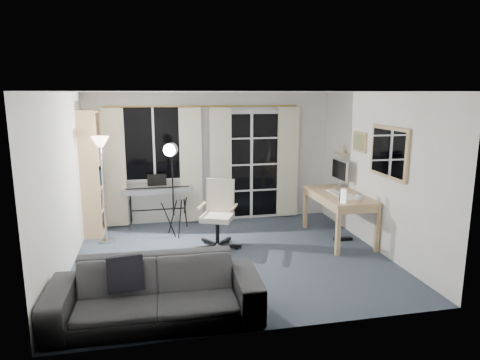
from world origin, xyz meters
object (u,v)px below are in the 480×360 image
object	(u,v)px
torchiere_lamp	(101,158)
keyboard_piano	(158,191)
desk	(339,199)
mug	(360,197)
studio_light	(171,161)
monitor	(340,171)
sofa	(155,282)
bookshelf	(91,175)
office_chair	(219,207)

from	to	relation	value
torchiere_lamp	keyboard_piano	xyz separation A→B (m)	(0.85, 0.58, -0.70)
desk	mug	bearing A→B (deg)	-78.93
keyboard_piano	studio_light	bearing A→B (deg)	-69.67
desk	monitor	world-z (taller)	monitor
studio_light	sofa	bearing A→B (deg)	-75.88
torchiere_lamp	mug	world-z (taller)	torchiere_lamp
desk	bookshelf	bearing A→B (deg)	161.99
studio_light	mug	xyz separation A→B (m)	(2.77, -1.15, -0.47)
torchiere_lamp	monitor	world-z (taller)	torchiere_lamp
desk	monitor	distance (m)	0.63
sofa	torchiere_lamp	bearing A→B (deg)	107.52
office_chair	bookshelf	bearing A→B (deg)	172.37
bookshelf	sofa	distance (m)	3.50
studio_light	monitor	bearing A→B (deg)	17.05
studio_light	desk	distance (m)	2.82
bookshelf	mug	xyz separation A→B (m)	(4.11, -1.78, -0.17)
monitor	mug	world-z (taller)	monitor
desk	mug	size ratio (longest dim) A/B	11.41
torchiere_lamp	sofa	distance (m)	2.93
keyboard_piano	bookshelf	bearing A→B (deg)	175.98
keyboard_piano	studio_light	world-z (taller)	studio_light
keyboard_piano	sofa	xyz separation A→B (m)	(-0.10, -3.25, -0.25)
torchiere_lamp	mug	bearing A→B (deg)	-16.62
mug	sofa	distance (m)	3.47
bookshelf	desk	xyz separation A→B (m)	(4.01, -1.28, -0.33)
torchiere_lamp	office_chair	world-z (taller)	torchiere_lamp
keyboard_piano	desk	xyz separation A→B (m)	(2.90, -1.23, -0.00)
torchiere_lamp	desk	xyz separation A→B (m)	(3.75, -0.65, -0.71)
keyboard_piano	mug	distance (m)	3.47
keyboard_piano	studio_light	size ratio (longest dim) A/B	0.77
keyboard_piano	monitor	world-z (taller)	monitor
bookshelf	keyboard_piano	bearing A→B (deg)	0.19
mug	sofa	xyz separation A→B (m)	(-3.10, -1.52, -0.40)
studio_light	mug	world-z (taller)	studio_light
office_chair	desk	distance (m)	1.98
bookshelf	keyboard_piano	xyz separation A→B (m)	(1.11, -0.05, -0.32)
keyboard_piano	sofa	bearing A→B (deg)	-92.94
keyboard_piano	office_chair	size ratio (longest dim) A/B	1.17
office_chair	monitor	bearing A→B (deg)	31.88
torchiere_lamp	office_chair	bearing A→B (deg)	-17.26
office_chair	desk	size ratio (longest dim) A/B	0.74
sofa	keyboard_piano	bearing A→B (deg)	89.95
bookshelf	sofa	world-z (taller)	bookshelf
monitor	torchiere_lamp	bearing A→B (deg)	176.86
studio_light	sofa	world-z (taller)	studio_light
monitor	sofa	distance (m)	4.08
keyboard_piano	torchiere_lamp	bearing A→B (deg)	-147.02
office_chair	mug	size ratio (longest dim) A/B	8.40
bookshelf	studio_light	world-z (taller)	bookshelf
desk	torchiere_lamp	bearing A→B (deg)	169.93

